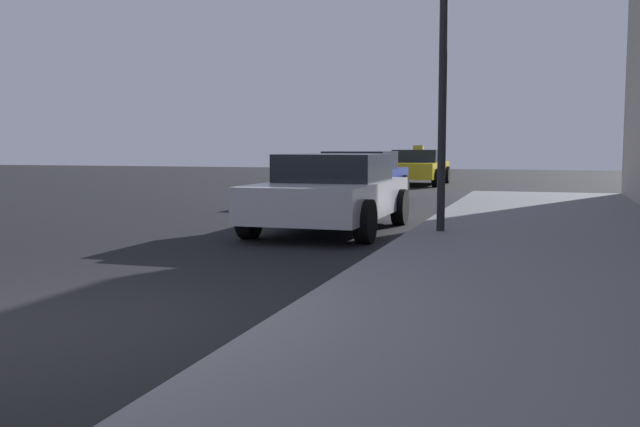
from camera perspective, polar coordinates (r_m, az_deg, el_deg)
ground_plane at (r=6.11m, az=-23.13°, el=-8.31°), size 80.00×80.00×0.00m
sidewalk at (r=4.69m, az=18.26°, el=-11.32°), size 4.00×32.00×0.15m
street_lamp at (r=10.83m, az=9.78°, el=14.05°), size 0.36×0.36×4.22m
car_silver at (r=11.86m, az=0.92°, el=1.72°), size 2.03×4.06×1.27m
car_blue at (r=18.18m, az=3.12°, el=2.98°), size 1.99×4.18×1.27m
car_yellow at (r=26.42m, az=7.72°, el=3.69°), size 2.00×4.33×1.43m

